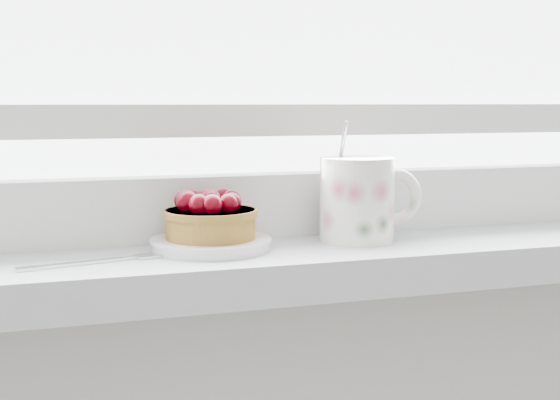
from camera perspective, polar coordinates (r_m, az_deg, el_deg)
name	(u,v)px	position (r m, az deg, el deg)	size (l,w,h in m)	color
saucer	(211,244)	(0.80, -5.08, -3.23)	(0.12, 0.12, 0.01)	white
raspberry_tart	(210,217)	(0.79, -5.14, -1.24)	(0.10, 0.10, 0.05)	brown
floral_mug	(360,198)	(0.85, 5.85, 0.17)	(0.12, 0.09, 0.13)	white
fork	(105,260)	(0.76, -12.70, -4.33)	(0.17, 0.05, 0.00)	silver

